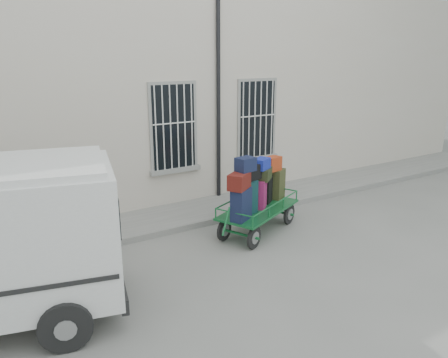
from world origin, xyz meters
TOP-DOWN VIEW (x-y plane):
  - ground at (0.00, 0.00)m, footprint 80.00×80.00m
  - building at (0.00, 5.50)m, footprint 24.00×5.15m
  - sidewalk at (0.00, 2.20)m, footprint 24.00×1.70m
  - luggage_cart at (0.45, 0.39)m, footprint 2.65×1.87m

SIDE VIEW (x-z plane):
  - ground at x=0.00m, z-range 0.00..0.00m
  - sidewalk at x=0.00m, z-range 0.00..0.15m
  - luggage_cart at x=0.45m, z-range 0.02..1.97m
  - building at x=0.00m, z-range 0.00..6.00m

